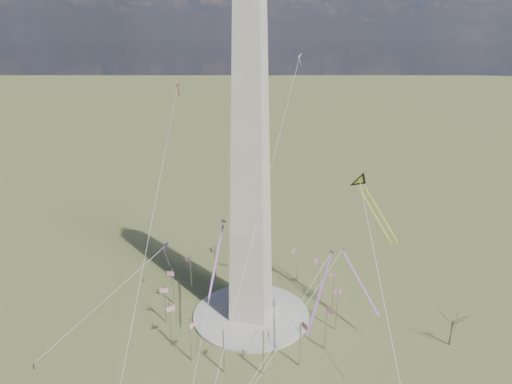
% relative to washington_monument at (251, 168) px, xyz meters
% --- Properties ---
extents(ground, '(2000.00, 2000.00, 0.00)m').
position_rel_washington_monument_xyz_m(ground, '(0.00, 0.00, -47.95)').
color(ground, '#606633').
rests_on(ground, ground).
extents(plaza, '(36.00, 36.00, 0.80)m').
position_rel_washington_monument_xyz_m(plaza, '(0.00, 0.00, -47.55)').
color(plaza, '#B0ABA1').
rests_on(plaza, ground).
extents(washington_monument, '(15.56, 15.56, 100.00)m').
position_rel_washington_monument_xyz_m(washington_monument, '(0.00, 0.00, 0.00)').
color(washington_monument, beige).
rests_on(washington_monument, plaza).
extents(flagpole_ring, '(54.40, 54.40, 13.00)m').
position_rel_washington_monument_xyz_m(flagpole_ring, '(-0.00, -0.00, -40.68)').
color(flagpole_ring, '#B8B9BE').
rests_on(flagpole_ring, ground).
extents(tree_near, '(6.75, 6.75, 11.82)m').
position_rel_washington_monument_xyz_m(tree_near, '(57.84, 1.07, -39.53)').
color(tree_near, '#4C3E2E').
rests_on(tree_near, ground).
extents(person_west, '(0.90, 0.82, 1.49)m').
position_rel_washington_monument_xyz_m(person_west, '(-48.49, -37.68, -47.21)').
color(person_west, gray).
rests_on(person_west, ground).
extents(kite_delta_black, '(15.66, 17.65, 15.87)m').
position_rel_washington_monument_xyz_m(kite_delta_black, '(30.08, 12.78, -6.30)').
color(kite_delta_black, black).
rests_on(kite_delta_black, ground).
extents(kite_diamond_purple, '(2.10, 3.07, 9.34)m').
position_rel_washington_monument_xyz_m(kite_diamond_purple, '(-27.84, 0.34, -28.46)').
color(kite_diamond_purple, '#371767').
rests_on(kite_diamond_purple, ground).
extents(kite_streamer_left, '(4.41, 20.69, 14.26)m').
position_rel_washington_monument_xyz_m(kite_streamer_left, '(22.79, -10.42, -26.21)').
color(kite_streamer_left, '#FF2850').
rests_on(kite_streamer_left, ground).
extents(kite_streamer_mid, '(3.91, 20.92, 14.38)m').
position_rel_washington_monument_xyz_m(kite_streamer_mid, '(-7.52, -7.03, -21.96)').
color(kite_streamer_mid, '#FF2850').
rests_on(kite_streamer_mid, ground).
extents(kite_streamer_right, '(13.23, 15.81, 13.36)m').
position_rel_washington_monument_xyz_m(kite_streamer_right, '(30.38, 6.93, -32.14)').
color(kite_streamer_right, '#FF2850').
rests_on(kite_streamer_right, ground).
extents(kite_small_red, '(1.85, 1.63, 4.86)m').
position_rel_washington_monument_xyz_m(kite_small_red, '(-35.84, 33.37, 17.92)').
color(kite_small_red, red).
rests_on(kite_small_red, ground).
extents(kite_small_white, '(1.39, 2.01, 4.22)m').
position_rel_washington_monument_xyz_m(kite_small_white, '(4.90, 46.30, 27.71)').
color(kite_small_white, white).
rests_on(kite_small_white, ground).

